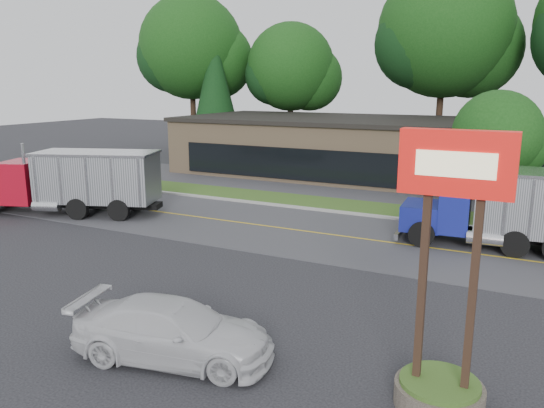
{
  "coord_description": "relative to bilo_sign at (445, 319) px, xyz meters",
  "views": [
    {
      "loc": [
        11.91,
        -13.27,
        6.8
      ],
      "look_at": [
        1.93,
        6.45,
        1.8
      ],
      "focal_mm": 35.0,
      "sensor_mm": 36.0,
      "label": 1
    }
  ],
  "objects": [
    {
      "name": "evergreen_left",
      "position": [
        -26.5,
        32.5,
        4.36
      ],
      "size": [
        5.11,
        5.11,
        11.61
      ],
      "color": "#382619",
      "rests_on": "ground"
    },
    {
      "name": "curb",
      "position": [
        -10.5,
        15.7,
        -2.02
      ],
      "size": [
        60.0,
        0.3,
        0.12
      ],
      "primitive_type": "cube",
      "color": "#9E9E99",
      "rests_on": "ground"
    },
    {
      "name": "tree_far_a",
      "position": [
        -30.33,
        34.63,
        7.91
      ],
      "size": [
        10.9,
        10.26,
        15.56
      ],
      "color": "#382619",
      "rests_on": "ground"
    },
    {
      "name": "tree_far_b",
      "position": [
        -20.37,
        36.61,
        6.0
      ],
      "size": [
        8.81,
        8.29,
        12.57
      ],
      "color": "#382619",
      "rests_on": "ground"
    },
    {
      "name": "dump_truck_red",
      "position": [
        -20.56,
        9.11,
        -0.21
      ],
      "size": [
        10.73,
        5.92,
        3.36
      ],
      "rotation": [
        0.0,
        0.0,
        3.49
      ],
      "color": "black",
      "rests_on": "ground"
    },
    {
      "name": "grass_verge",
      "position": [
        -10.5,
        17.5,
        -2.02
      ],
      "size": [
        60.0,
        3.4,
        0.03
      ],
      "primitive_type": "cube",
      "color": "#2E501B",
      "rests_on": "ground"
    },
    {
      "name": "far_parking",
      "position": [
        -10.5,
        22.5,
        -2.02
      ],
      "size": [
        60.0,
        7.0,
        0.02
      ],
      "primitive_type": "cube",
      "color": "#515156",
      "rests_on": "ground"
    },
    {
      "name": "road",
      "position": [
        -10.5,
        11.5,
        -2.02
      ],
      "size": [
        60.0,
        8.0,
        0.02
      ],
      "primitive_type": "cube",
      "color": "#515156",
      "rests_on": "ground"
    },
    {
      "name": "ground",
      "position": [
        -10.5,
        2.5,
        -2.02
      ],
      "size": [
        140.0,
        140.0,
        0.0
      ],
      "primitive_type": "plane",
      "color": "#3A3A40",
      "rests_on": "ground"
    },
    {
      "name": "center_line",
      "position": [
        -10.5,
        11.5,
        -2.02
      ],
      "size": [
        60.0,
        0.12,
        0.01
      ],
      "primitive_type": "cube",
      "color": "gold",
      "rests_on": "ground"
    },
    {
      "name": "bilo_sign",
      "position": [
        0.0,
        0.0,
        0.0
      ],
      "size": [
        2.2,
        1.9,
        5.95
      ],
      "color": "#6B6054",
      "rests_on": "ground"
    },
    {
      "name": "tree_far_c",
      "position": [
        -6.32,
        36.64,
        8.57
      ],
      "size": [
        11.63,
        10.95,
        16.59
      ],
      "color": "#382619",
      "rests_on": "ground"
    },
    {
      "name": "rally_car",
      "position": [
        -6.36,
        -0.92,
        -1.28
      ],
      "size": [
        5.47,
        3.14,
        1.49
      ],
      "primitive_type": "imported",
      "rotation": [
        0.0,
        0.0,
        1.79
      ],
      "color": "silver",
      "rests_on": "ground"
    },
    {
      "name": "dump_truck_blue",
      "position": [
        0.29,
        12.84,
        -0.22
      ],
      "size": [
        7.43,
        3.12,
        3.36
      ],
      "rotation": [
        0.0,
        0.0,
        3.21
      ],
      "color": "black",
      "rests_on": "ground"
    },
    {
      "name": "tree_verge",
      "position": [
        -0.43,
        17.55,
        2.16
      ],
      "size": [
        4.6,
        4.33,
        6.57
      ],
      "color": "#382619",
      "rests_on": "ground"
    },
    {
      "name": "strip_mall",
      "position": [
        -8.5,
        28.5,
        -0.02
      ],
      "size": [
        32.0,
        12.0,
        4.0
      ],
      "primitive_type": "cube",
      "color": "tan",
      "rests_on": "ground"
    }
  ]
}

